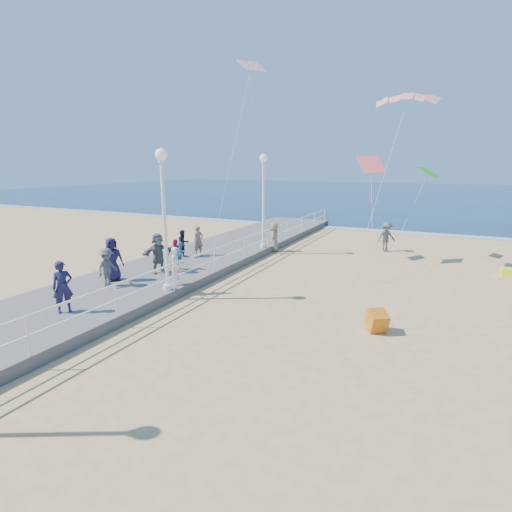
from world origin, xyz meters
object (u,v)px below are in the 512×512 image
at_px(toddler_held, 181,253).
at_px(beach_chair_right, 508,272).
at_px(spectator_4, 112,259).
at_px(spectator_2, 107,267).
at_px(beach_walker_c, 274,237).
at_px(spectator_3, 175,254).
at_px(spectator_7, 183,244).
at_px(beach_walker_a, 386,237).
at_px(lamp_post_far, 263,191).
at_px(spectator_5, 158,253).
at_px(woman_holding_toddler, 176,266).
at_px(spectator_6, 198,241).
at_px(spectator_0, 63,287).
at_px(lamp_post_mid, 164,206).
at_px(box_kite, 377,323).

bearing_deg(toddler_held, beach_chair_right, -49.55).
relative_size(spectator_4, beach_chair_right, 3.29).
bearing_deg(spectator_2, beach_walker_c, -19.42).
xyz_separation_m(spectator_3, beach_walker_c, (1.87, 7.29, -0.24)).
distance_m(spectator_7, beach_walker_a, 12.12).
relative_size(lamp_post_far, spectator_5, 2.97).
distance_m(woman_holding_toddler, spectator_4, 2.86).
bearing_deg(spectator_2, spectator_3, -20.10).
distance_m(spectator_2, spectator_6, 6.19).
distance_m(spectator_0, beach_chair_right, 19.05).
bearing_deg(spectator_2, lamp_post_far, -18.98).
bearing_deg(beach_walker_c, spectator_5, -27.87).
relative_size(spectator_3, spectator_6, 0.90).
bearing_deg(toddler_held, spectator_7, 39.99).
height_order(spectator_2, spectator_7, spectator_2).
bearing_deg(lamp_post_far, spectator_5, -104.79).
relative_size(lamp_post_far, spectator_0, 3.09).
bearing_deg(spectator_6, lamp_post_far, -11.89).
relative_size(lamp_post_mid, spectator_7, 3.70).
xyz_separation_m(spectator_7, beach_walker_c, (3.04, 5.02, -0.24)).
relative_size(spectator_2, spectator_3, 1.08).
bearing_deg(lamp_post_mid, beach_chair_right, 37.36).
distance_m(spectator_3, box_kite, 9.75).
xyz_separation_m(toddler_held, spectator_0, (-1.64, -4.24, -0.44)).
distance_m(toddler_held, spectator_0, 4.57).
height_order(spectator_2, beach_walker_c, spectator_2).
height_order(woman_holding_toddler, box_kite, woman_holding_toddler).
bearing_deg(spectator_0, beach_walker_a, 6.09).
bearing_deg(box_kite, spectator_7, 124.18).
distance_m(spectator_7, beach_walker_c, 5.88).
distance_m(spectator_4, beach_chair_right, 17.98).
height_order(toddler_held, spectator_5, spectator_5).
xyz_separation_m(spectator_4, beach_chair_right, (15.26, 9.44, -1.11)).
bearing_deg(spectator_4, spectator_3, 0.05).
height_order(spectator_2, spectator_5, spectator_5).
relative_size(toddler_held, spectator_3, 0.64).
height_order(beach_walker_c, beach_chair_right, beach_walker_c).
bearing_deg(spectator_3, lamp_post_far, 4.59).
height_order(toddler_held, spectator_6, toddler_held).
distance_m(spectator_2, spectator_7, 5.52).
bearing_deg(spectator_3, spectator_2, -177.10).
bearing_deg(spectator_0, lamp_post_mid, 8.11).
relative_size(spectator_2, spectator_6, 0.97).
bearing_deg(spectator_0, woman_holding_toddler, 12.21).
xyz_separation_m(toddler_held, spectator_5, (-1.99, 1.03, -0.41)).
height_order(spectator_3, spectator_6, spectator_6).
distance_m(spectator_4, spectator_6, 5.54).
bearing_deg(spectator_5, beach_walker_a, -14.49).
bearing_deg(lamp_post_far, beach_walker_a, 30.74).
bearing_deg(toddler_held, box_kite, -88.67).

